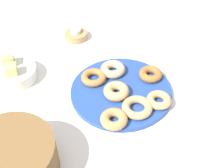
% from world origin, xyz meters
% --- Properties ---
extents(ground_plane, '(2.40, 2.40, 0.00)m').
position_xyz_m(ground_plane, '(0.00, 0.00, 0.00)').
color(ground_plane, white).
extents(donut_plate, '(0.33, 0.33, 0.02)m').
position_xyz_m(donut_plate, '(0.00, 0.00, 0.01)').
color(donut_plate, '#284C9E').
rests_on(donut_plate, ground_plane).
extents(donut_0, '(0.10, 0.10, 0.03)m').
position_xyz_m(donut_0, '(-0.02, 0.02, 0.03)').
color(donut_0, tan).
rests_on(donut_0, donut_plate).
extents(donut_1, '(0.08, 0.08, 0.02)m').
position_xyz_m(donut_1, '(-0.08, -0.10, 0.03)').
color(donut_1, tan).
rests_on(donut_1, donut_plate).
extents(donut_2, '(0.11, 0.11, 0.02)m').
position_xyz_m(donut_2, '(0.06, 0.08, 0.03)').
color(donut_2, '#BC7A3D').
rests_on(donut_2, donut_plate).
extents(donut_3, '(0.12, 0.12, 0.02)m').
position_xyz_m(donut_3, '(-0.10, -0.03, 0.03)').
color(donut_3, tan).
rests_on(donut_3, donut_plate).
extents(donut_4, '(0.09, 0.09, 0.03)m').
position_xyz_m(donut_4, '(0.04, -0.11, 0.03)').
color(donut_4, '#AD6B33').
rests_on(donut_4, donut_plate).
extents(donut_5, '(0.10, 0.10, 0.03)m').
position_xyz_m(donut_5, '(-0.13, 0.05, 0.03)').
color(donut_5, tan).
rests_on(donut_5, donut_plate).
extents(donut_6, '(0.10, 0.10, 0.03)m').
position_xyz_m(donut_6, '(0.09, 0.01, 0.03)').
color(donut_6, '#EABC84').
rests_on(donut_6, donut_plate).
extents(candle_holder, '(0.09, 0.09, 0.03)m').
position_xyz_m(candle_holder, '(0.34, 0.11, 0.01)').
color(candle_holder, tan).
rests_on(candle_holder, ground_plane).
extents(tealight, '(0.04, 0.04, 0.01)m').
position_xyz_m(tealight, '(0.34, 0.11, 0.03)').
color(tealight, silver).
rests_on(tealight, candle_holder).
extents(basket, '(0.31, 0.31, 0.10)m').
position_xyz_m(basket, '(-0.23, 0.33, 0.05)').
color(basket, brown).
rests_on(basket, ground_plane).
extents(fruit_bowl, '(0.15, 0.15, 0.04)m').
position_xyz_m(fruit_bowl, '(0.14, 0.34, 0.02)').
color(fruit_bowl, silver).
rests_on(fruit_bowl, ground_plane).
extents(melon_chunk_left, '(0.04, 0.04, 0.04)m').
position_xyz_m(melon_chunk_left, '(0.12, 0.34, 0.06)').
color(melon_chunk_left, '#DBD67A').
rests_on(melon_chunk_left, fruit_bowl).
extents(melon_chunk_right, '(0.04, 0.04, 0.04)m').
position_xyz_m(melon_chunk_right, '(0.17, 0.35, 0.06)').
color(melon_chunk_right, '#DBD67A').
rests_on(melon_chunk_right, fruit_bowl).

